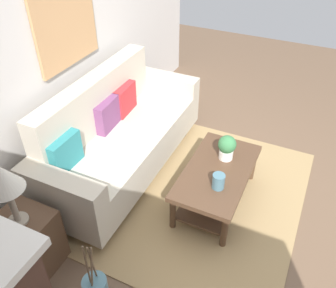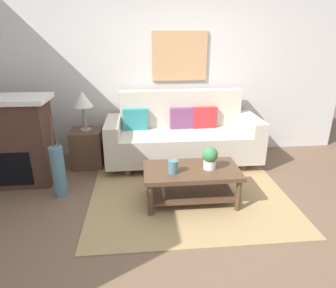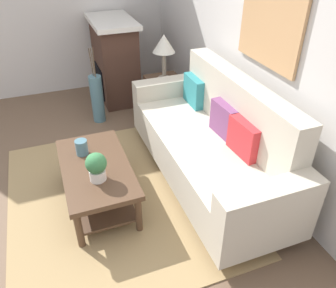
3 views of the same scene
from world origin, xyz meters
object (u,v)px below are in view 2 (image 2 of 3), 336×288
object	(u,v)px
throw_pillow_crimson	(205,117)
potted_plant_tabletop	(210,157)
throw_pillow_plum	(182,118)
side_table	(88,148)
coffee_table	(191,178)
tabletop_vase	(173,167)
throw_pillow_teal	(135,119)
framed_painting	(180,56)
floor_vase	(59,172)
fireplace	(13,141)
table_lamp	(83,101)
couch	(183,136)

from	to	relation	value
throw_pillow_crimson	potted_plant_tabletop	size ratio (longest dim) A/B	1.37
throw_pillow_plum	side_table	distance (m)	1.48
coffee_table	tabletop_vase	world-z (taller)	tabletop_vase
throw_pillow_teal	framed_painting	distance (m)	1.18
tabletop_vase	potted_plant_tabletop	xyz separation A→B (m)	(0.43, 0.07, 0.07)
floor_vase	tabletop_vase	bearing A→B (deg)	-15.87
fireplace	framed_painting	bearing A→B (deg)	21.43
side_table	framed_painting	bearing A→B (deg)	17.13
throw_pillow_crimson	fireplace	world-z (taller)	fireplace
fireplace	throw_pillow_crimson	bearing A→B (deg)	11.84
tabletop_vase	table_lamp	distance (m)	1.76
throw_pillow_plum	side_table	size ratio (longest dim) A/B	0.64
throw_pillow_crimson	fireplace	bearing A→B (deg)	-168.16
coffee_table	fireplace	xyz separation A→B (m)	(-2.21, 0.72, 0.27)
floor_vase	couch	bearing A→B (deg)	26.95
potted_plant_tabletop	side_table	distance (m)	1.99
framed_painting	table_lamp	bearing A→B (deg)	-162.87
throw_pillow_teal	framed_painting	xyz separation A→B (m)	(0.70, 0.34, 0.88)
coffee_table	table_lamp	distance (m)	1.92
throw_pillow_crimson	side_table	world-z (taller)	throw_pillow_crimson
couch	floor_vase	world-z (taller)	couch
throw_pillow_crimson	fireplace	size ratio (longest dim) A/B	0.31
tabletop_vase	throw_pillow_teal	bearing A→B (deg)	107.42
potted_plant_tabletop	table_lamp	bearing A→B (deg)	143.15
floor_vase	framed_painting	world-z (taller)	framed_painting
floor_vase	potted_plant_tabletop	bearing A→B (deg)	-10.15
throw_pillow_plum	tabletop_vase	distance (m)	1.38
framed_painting	throw_pillow_crimson	bearing A→B (deg)	-44.09
potted_plant_tabletop	side_table	xyz separation A→B (m)	(-1.57, 1.18, -0.29)
tabletop_vase	floor_vase	world-z (taller)	floor_vase
fireplace	couch	bearing A→B (deg)	10.58
couch	side_table	size ratio (longest dim) A/B	4.02
throw_pillow_teal	throw_pillow_crimson	xyz separation A→B (m)	(1.06, 0.00, 0.00)
tabletop_vase	fireplace	xyz separation A→B (m)	(-1.99, 0.79, 0.08)
table_lamp	tabletop_vase	bearing A→B (deg)	-47.41
couch	side_table	distance (m)	1.43
throw_pillow_crimson	fireplace	distance (m)	2.68
table_lamp	framed_painting	world-z (taller)	framed_painting
throw_pillow_crimson	table_lamp	xyz separation A→B (m)	(-1.78, -0.10, 0.31)
coffee_table	framed_painting	world-z (taller)	framed_painting
couch	framed_painting	distance (m)	1.22
potted_plant_tabletop	fireplace	size ratio (longest dim) A/B	0.23
coffee_table	side_table	size ratio (longest dim) A/B	1.96
throw_pillow_teal	fireplace	size ratio (longest dim) A/B	0.31
throw_pillow_plum	throw_pillow_crimson	xyz separation A→B (m)	(0.35, 0.00, 0.00)
coffee_table	potted_plant_tabletop	world-z (taller)	potted_plant_tabletop
fireplace	throw_pillow_teal	bearing A→B (deg)	19.35
tabletop_vase	potted_plant_tabletop	bearing A→B (deg)	8.70
coffee_table	fireplace	size ratio (longest dim) A/B	0.95
throw_pillow_teal	floor_vase	world-z (taller)	throw_pillow_teal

